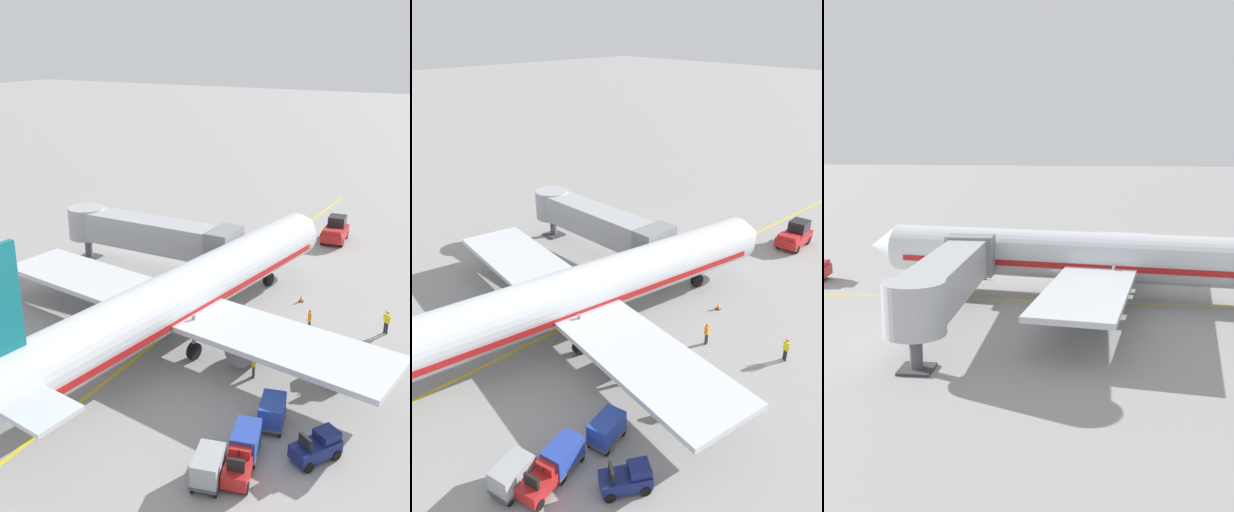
% 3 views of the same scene
% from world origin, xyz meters
% --- Properties ---
extents(ground_plane, '(400.00, 400.00, 0.00)m').
position_xyz_m(ground_plane, '(0.00, 0.00, 0.00)').
color(ground_plane, gray).
extents(gate_lead_in_line, '(0.24, 80.00, 0.01)m').
position_xyz_m(gate_lead_in_line, '(0.00, 0.00, 0.00)').
color(gate_lead_in_line, gold).
rests_on(gate_lead_in_line, ground).
extents(parked_airliner, '(30.43, 37.31, 10.63)m').
position_xyz_m(parked_airliner, '(1.27, -2.05, 3.19)').
color(parked_airliner, silver).
rests_on(parked_airliner, ground).
extents(jet_bridge, '(16.87, 3.50, 4.98)m').
position_xyz_m(jet_bridge, '(-7.72, 7.21, 3.46)').
color(jet_bridge, '#A8AAAF').
rests_on(jet_bridge, ground).
extents(baggage_tug_lead, '(2.11, 2.77, 1.62)m').
position_xyz_m(baggage_tug_lead, '(11.80, -1.94, 0.71)').
color(baggage_tug_lead, slate).
rests_on(baggage_tug_lead, ground).
extents(baggage_tug_trailing, '(1.82, 2.72, 1.62)m').
position_xyz_m(baggage_tug_trailing, '(10.53, -12.48, 0.71)').
color(baggage_tug_trailing, '#B21E1E').
rests_on(baggage_tug_trailing, ground).
extents(baggage_tug_spare, '(2.31, 2.76, 1.62)m').
position_xyz_m(baggage_tug_spare, '(13.34, -9.52, 0.71)').
color(baggage_tug_spare, navy).
rests_on(baggage_tug_spare, ground).
extents(baggage_cart_front, '(1.79, 2.98, 1.58)m').
position_xyz_m(baggage_cart_front, '(10.41, -8.15, 0.95)').
color(baggage_cart_front, '#4C4C51').
rests_on(baggage_cart_front, ground).
extents(baggage_cart_second_in_train, '(1.79, 2.98, 1.58)m').
position_xyz_m(baggage_cart_second_in_train, '(10.19, -10.97, 0.95)').
color(baggage_cart_second_in_train, '#4C4C51').
rests_on(baggage_cart_second_in_train, ground).
extents(baggage_cart_third_in_train, '(1.79, 2.98, 1.58)m').
position_xyz_m(baggage_cart_third_in_train, '(9.46, -13.51, 0.95)').
color(baggage_cart_third_in_train, '#4C4C51').
rests_on(baggage_cart_third_in_train, ground).
extents(ground_crew_wing_walker, '(0.31, 0.73, 1.69)m').
position_xyz_m(ground_crew_wing_walker, '(8.59, 3.06, 0.95)').
color(ground_crew_wing_walker, '#232328').
rests_on(ground_crew_wing_walker, ground).
extents(ground_crew_loader, '(0.67, 0.45, 1.69)m').
position_xyz_m(ground_crew_loader, '(13.39, 5.36, 0.95)').
color(ground_crew_loader, '#232328').
rests_on(ground_crew_loader, ground).
extents(ground_crew_marshaller, '(0.34, 0.72, 1.69)m').
position_xyz_m(ground_crew_marshaller, '(7.59, -4.26, 0.95)').
color(ground_crew_marshaller, '#232328').
rests_on(ground_crew_marshaller, ground).
extents(safety_cone_nose_left, '(0.36, 0.36, 0.59)m').
position_xyz_m(safety_cone_nose_left, '(6.40, 7.50, 0.29)').
color(safety_cone_nose_left, black).
rests_on(safety_cone_nose_left, ground).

